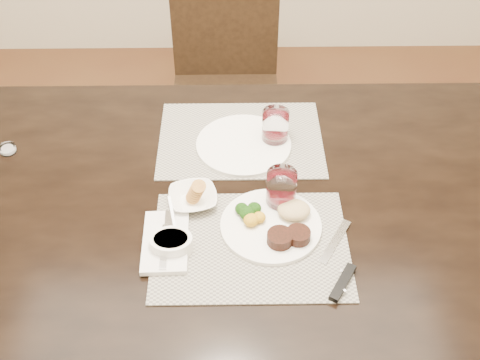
{
  "coord_description": "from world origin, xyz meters",
  "views": [
    {
      "loc": [
        0.03,
        -1.1,
        1.83
      ],
      "look_at": [
        0.04,
        -0.02,
        0.82
      ],
      "focal_mm": 45.0,
      "sensor_mm": 36.0,
      "label": 1
    }
  ],
  "objects_px": {
    "chair_far": "(226,75)",
    "wine_glass_near": "(281,191)",
    "dinner_plate": "(276,224)",
    "cracker_bowl": "(193,198)",
    "far_plate": "(244,145)",
    "steak_knife": "(341,272)"
  },
  "relations": [
    {
      "from": "dinner_plate",
      "to": "steak_knife",
      "type": "xyz_separation_m",
      "value": [
        0.14,
        -0.14,
        -0.01
      ]
    },
    {
      "from": "chair_far",
      "to": "dinner_plate",
      "type": "relative_size",
      "value": 3.68
    },
    {
      "from": "chair_far",
      "to": "wine_glass_near",
      "type": "relative_size",
      "value": 8.73
    },
    {
      "from": "chair_far",
      "to": "cracker_bowl",
      "type": "xyz_separation_m",
      "value": [
        -0.07,
        -0.96,
        0.27
      ]
    },
    {
      "from": "steak_knife",
      "to": "far_plate",
      "type": "relative_size",
      "value": 0.93
    },
    {
      "from": "dinner_plate",
      "to": "steak_knife",
      "type": "relative_size",
      "value": 0.99
    },
    {
      "from": "steak_knife",
      "to": "wine_glass_near",
      "type": "xyz_separation_m",
      "value": [
        -0.12,
        0.22,
        0.04
      ]
    },
    {
      "from": "steak_knife",
      "to": "far_plate",
      "type": "distance_m",
      "value": 0.5
    },
    {
      "from": "chair_far",
      "to": "wine_glass_near",
      "type": "distance_m",
      "value": 1.03
    },
    {
      "from": "far_plate",
      "to": "chair_far",
      "type": "bearing_deg",
      "value": 94.41
    },
    {
      "from": "chair_far",
      "to": "dinner_plate",
      "type": "height_order",
      "value": "chair_far"
    },
    {
      "from": "dinner_plate",
      "to": "cracker_bowl",
      "type": "height_order",
      "value": "cracker_bowl"
    },
    {
      "from": "dinner_plate",
      "to": "chair_far",
      "type": "bearing_deg",
      "value": 109.77
    },
    {
      "from": "steak_knife",
      "to": "cracker_bowl",
      "type": "height_order",
      "value": "cracker_bowl"
    },
    {
      "from": "chair_far",
      "to": "cracker_bowl",
      "type": "relative_size",
      "value": 6.44
    },
    {
      "from": "dinner_plate",
      "to": "cracker_bowl",
      "type": "distance_m",
      "value": 0.22
    },
    {
      "from": "chair_far",
      "to": "steak_knife",
      "type": "distance_m",
      "value": 1.25
    },
    {
      "from": "dinner_plate",
      "to": "wine_glass_near",
      "type": "xyz_separation_m",
      "value": [
        0.02,
        0.08,
        0.03
      ]
    },
    {
      "from": "dinner_plate",
      "to": "far_plate",
      "type": "relative_size",
      "value": 0.92
    },
    {
      "from": "steak_knife",
      "to": "cracker_bowl",
      "type": "bearing_deg",
      "value": 176.43
    },
    {
      "from": "steak_knife",
      "to": "cracker_bowl",
      "type": "relative_size",
      "value": 1.76
    },
    {
      "from": "steak_knife",
      "to": "wine_glass_near",
      "type": "relative_size",
      "value": 2.39
    }
  ]
}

